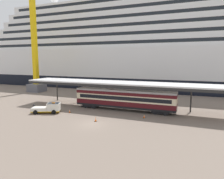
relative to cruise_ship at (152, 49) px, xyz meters
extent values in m
plane|color=#726357|center=(-0.36, -45.40, -13.66)|extent=(400.00, 400.00, 0.00)
cube|color=black|center=(0.00, 0.01, -11.57)|extent=(144.35, 24.24, 4.17)
cube|color=silver|center=(0.00, 0.01, -4.62)|extent=(144.35, 24.24, 9.73)
cube|color=silver|center=(0.00, 0.01, 1.61)|extent=(132.80, 22.30, 2.75)
cube|color=black|center=(0.00, -11.09, 1.75)|extent=(127.03, 0.12, 0.99)
cube|color=silver|center=(0.00, 0.01, 4.36)|extent=(127.49, 21.41, 2.75)
cube|color=black|center=(0.00, -10.65, 4.50)|extent=(121.95, 0.12, 0.99)
cube|color=silver|center=(0.00, 0.01, 7.11)|extent=(122.18, 20.52, 2.75)
cube|color=black|center=(0.00, -10.20, 7.24)|extent=(116.87, 0.12, 0.99)
cube|color=silver|center=(0.00, 0.01, 9.85)|extent=(116.87, 19.63, 2.75)
cube|color=black|center=(0.00, -9.75, 9.99)|extent=(111.79, 0.12, 0.99)
cube|color=silver|center=(0.00, 0.01, 12.60)|extent=(111.56, 18.74, 2.75)
cube|color=black|center=(0.00, -9.31, 12.74)|extent=(106.71, 0.12, 0.99)
cube|color=silver|center=(0.00, 0.01, 15.35)|extent=(106.24, 17.84, 2.75)
cylinder|color=silver|center=(-40.42, 0.01, 18.12)|extent=(1.00, 1.00, 2.80)
cube|color=silver|center=(1.59, -34.49, -8.26)|extent=(43.11, 6.33, 0.25)
cube|color=#242424|center=(1.59, -37.56, -8.63)|extent=(43.11, 0.20, 0.50)
cylinder|color=#242424|center=(-16.89, -31.73, -11.02)|extent=(0.28, 0.28, 5.28)
cylinder|color=#242424|center=(-10.73, -31.73, -11.02)|extent=(0.28, 0.28, 5.28)
cylinder|color=#242424|center=(-4.57, -31.73, -11.02)|extent=(0.28, 0.28, 5.28)
cylinder|color=#242424|center=(1.59, -31.73, -11.02)|extent=(0.28, 0.28, 5.28)
cylinder|color=#242424|center=(7.75, -31.73, -11.02)|extent=(0.28, 0.28, 5.28)
cylinder|color=#242424|center=(13.91, -31.73, -11.02)|extent=(0.28, 0.28, 5.28)
cube|color=black|center=(1.59, -34.99, -12.81)|extent=(20.07, 2.80, 0.40)
cube|color=#470F14|center=(1.59, -34.99, -12.16)|extent=(20.07, 2.80, 0.90)
cube|color=beige|center=(1.59, -34.99, -11.11)|extent=(20.07, 2.80, 1.20)
cube|color=black|center=(1.59, -36.36, -11.06)|extent=(18.47, 0.08, 0.72)
cube|color=#470F14|center=(1.59, -34.99, -10.21)|extent=(20.07, 2.80, 0.60)
cube|color=#B0B0B0|center=(1.59, -34.99, -9.73)|extent=(20.07, 2.69, 0.36)
cube|color=black|center=(-5.64, -34.99, -13.21)|extent=(3.20, 2.35, 0.50)
cylinder|color=black|center=(-6.54, -36.17, -13.24)|extent=(0.84, 0.12, 0.84)
cylinder|color=black|center=(-4.74, -36.17, -13.24)|extent=(0.84, 0.12, 0.84)
cube|color=black|center=(8.82, -34.99, -13.21)|extent=(3.20, 2.35, 0.50)
cylinder|color=black|center=(7.92, -36.17, -13.24)|extent=(0.84, 0.12, 0.84)
cylinder|color=black|center=(9.72, -36.17, -13.24)|extent=(0.84, 0.12, 0.84)
cube|color=silver|center=(-11.40, -42.58, -13.08)|extent=(5.56, 4.01, 0.36)
cube|color=#F2B20C|center=(-11.40, -42.58, -13.21)|extent=(5.57, 4.02, 0.12)
cube|color=silver|center=(-10.08, -41.97, -12.35)|extent=(2.88, 2.71, 1.10)
cube|color=#19232D|center=(-10.08, -41.97, -12.00)|extent=(2.66, 2.55, 0.44)
cube|color=orange|center=(-10.08, -41.97, -11.72)|extent=(0.59, 0.42, 0.16)
cube|color=silver|center=(-12.34, -43.02, -12.72)|extent=(3.45, 2.97, 0.36)
cylinder|color=black|center=(-10.31, -40.98, -13.26)|extent=(0.83, 0.56, 0.80)
cylinder|color=black|center=(-9.47, -42.79, -13.26)|extent=(0.83, 0.56, 0.80)
cylinder|color=black|center=(-13.33, -42.38, -13.26)|extent=(0.83, 0.56, 0.80)
cylinder|color=black|center=(-12.49, -44.19, -13.26)|extent=(0.83, 0.56, 0.80)
cube|color=black|center=(-7.36, -40.77, -13.64)|extent=(0.36, 0.36, 0.04)
cone|color=#EA590F|center=(-7.36, -40.77, -13.32)|extent=(0.30, 0.30, 0.59)
cylinder|color=white|center=(-7.36, -40.77, -13.29)|extent=(0.17, 0.17, 0.08)
cube|color=black|center=(6.56, -39.04, -13.64)|extent=(0.36, 0.36, 0.04)
cone|color=#EA590F|center=(6.56, -39.04, -13.32)|extent=(0.30, 0.30, 0.59)
cylinder|color=white|center=(6.56, -39.04, -13.29)|extent=(0.17, 0.17, 0.08)
cube|color=black|center=(-0.31, -43.96, -13.64)|extent=(0.36, 0.36, 0.04)
cone|color=#EA590F|center=(-0.31, -43.96, -13.27)|extent=(0.30, 0.30, 0.70)
cylinder|color=white|center=(-0.31, -43.96, -13.23)|extent=(0.17, 0.17, 0.10)
cube|color=#595960|center=(-31.76, -22.29, -12.46)|extent=(4.40, 4.40, 2.40)
cube|color=#E5B20C|center=(-31.76, -22.29, 3.53)|extent=(1.30, 1.30, 29.58)
cylinder|color=black|center=(-15.90, -40.80, -13.31)|extent=(0.44, 0.44, 0.70)
sphere|color=black|center=(-15.90, -40.80, -12.94)|extent=(0.48, 0.48, 0.48)
camera|label=1|loc=(14.00, -72.63, -3.75)|focal=32.59mm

